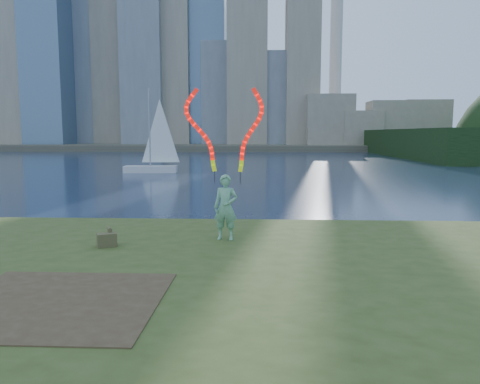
{
  "coord_description": "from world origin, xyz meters",
  "views": [
    {
      "loc": [
        0.96,
        -10.01,
        3.39
      ],
      "look_at": [
        0.45,
        1.0,
        2.01
      ],
      "focal_mm": 35.0,
      "sensor_mm": 36.0,
      "label": 1
    }
  ],
  "objects": [
    {
      "name": "grassy_knoll",
      "position": [
        0.0,
        -2.3,
        0.34
      ],
      "size": [
        20.0,
        18.0,
        0.8
      ],
      "color": "#39491A",
      "rests_on": "ground"
    },
    {
      "name": "far_shore",
      "position": [
        0.0,
        95.0,
        0.6
      ],
      "size": [
        320.0,
        40.0,
        1.2
      ],
      "primitive_type": "cube",
      "color": "#4C4737",
      "rests_on": "ground"
    },
    {
      "name": "canvas_bag",
      "position": [
        -2.6,
        0.42,
        0.97
      ],
      "size": [
        0.51,
        0.58,
        0.41
      ],
      "rotation": [
        0.0,
        0.0,
        0.43
      ],
      "color": "#494624",
      "rests_on": "grassy_knoll"
    },
    {
      "name": "ground",
      "position": [
        0.0,
        0.0,
        0.0
      ],
      "size": [
        320.0,
        320.0,
        0.0
      ],
      "primitive_type": "plane",
      "color": "#19253E",
      "rests_on": "ground"
    },
    {
      "name": "dirt_patch",
      "position": [
        -2.2,
        -3.2,
        0.81
      ],
      "size": [
        3.2,
        3.0,
        0.02
      ],
      "primitive_type": "cube",
      "color": "#47331E",
      "rests_on": "grassy_knoll"
    },
    {
      "name": "woman_with_ribbons",
      "position": [
        0.1,
        1.27,
        2.21
      ],
      "size": [
        2.03,
        0.48,
        3.99
      ],
      "rotation": [
        0.0,
        0.0,
        -0.14
      ],
      "color": "#177838",
      "rests_on": "grassy_knoll"
    },
    {
      "name": "sailboat",
      "position": [
        -8.46,
        30.27,
        1.25
      ],
      "size": [
        4.85,
        1.81,
        7.29
      ],
      "rotation": [
        0.0,
        0.0,
        0.08
      ],
      "color": "silver",
      "rests_on": "ground"
    }
  ]
}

